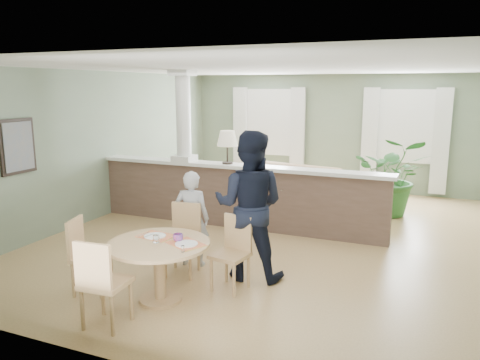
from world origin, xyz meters
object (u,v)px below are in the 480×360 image
at_px(houseplant, 393,176).
at_px(dining_table, 160,254).
at_px(chair_far_man, 233,249).
at_px(chair_side, 85,252).
at_px(child_person, 192,219).
at_px(sofa, 283,186).
at_px(chair_near, 101,280).
at_px(man_person, 249,206).
at_px(chair_far_boy, 184,235).

relative_size(houseplant, dining_table, 1.30).
distance_m(chair_far_man, chair_side, 1.75).
height_order(chair_far_man, child_person, child_person).
distance_m(dining_table, child_person, 1.15).
xyz_separation_m(sofa, chair_far_man, (0.67, -4.13, 0.08)).
height_order(chair_far_man, chair_near, chair_near).
bearing_deg(sofa, man_person, -68.97).
xyz_separation_m(chair_far_man, chair_side, (-1.56, -0.79, 0.01)).
bearing_deg(child_person, chair_far_man, 138.73).
distance_m(dining_table, man_person, 1.29).
relative_size(chair_side, man_person, 0.48).
distance_m(sofa, chair_near, 5.56).
height_order(sofa, dining_table, sofa).
relative_size(chair_far_boy, chair_side, 1.02).
bearing_deg(chair_far_man, man_person, 90.49).
relative_size(chair_side, child_person, 0.69).
relative_size(dining_table, chair_near, 1.22).
height_order(chair_near, man_person, man_person).
height_order(sofa, houseplant, houseplant).
bearing_deg(houseplant, dining_table, -113.26).
bearing_deg(chair_far_boy, chair_far_man, -22.49).
bearing_deg(chair_far_man, dining_table, -123.78).
bearing_deg(child_person, man_person, 162.41).
relative_size(sofa, houseplant, 1.85).
relative_size(chair_far_boy, chair_far_man, 1.03).
bearing_deg(chair_far_boy, chair_side, -137.09).
distance_m(child_person, man_person, 0.93).
bearing_deg(dining_table, man_person, 56.66).
relative_size(dining_table, man_person, 0.61).
height_order(sofa, child_person, child_person).
bearing_deg(houseplant, chair_near, -112.11).
distance_m(sofa, chair_side, 5.00).
distance_m(sofa, chair_far_boy, 3.94).
xyz_separation_m(chair_far_boy, man_person, (0.85, 0.18, 0.44)).
distance_m(chair_far_boy, man_person, 0.98).
bearing_deg(houseplant, child_person, -121.48).
bearing_deg(chair_side, child_person, -47.20).
relative_size(houseplant, man_person, 0.79).
distance_m(sofa, chair_far_man, 4.19).
xyz_separation_m(houseplant, chair_far_man, (-1.47, -4.19, -0.26)).
distance_m(chair_side, child_person, 1.47).
relative_size(houseplant, chair_far_boy, 1.63).
height_order(chair_far_boy, chair_far_man, chair_far_boy).
relative_size(houseplant, chair_side, 1.66).
relative_size(dining_table, chair_far_boy, 1.26).
distance_m(dining_table, chair_far_boy, 0.87).
distance_m(dining_table, chair_near, 0.80).
xyz_separation_m(dining_table, chair_near, (-0.20, -0.77, -0.03)).
bearing_deg(dining_table, chair_far_boy, 101.48).
bearing_deg(chair_far_man, child_person, 159.67).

